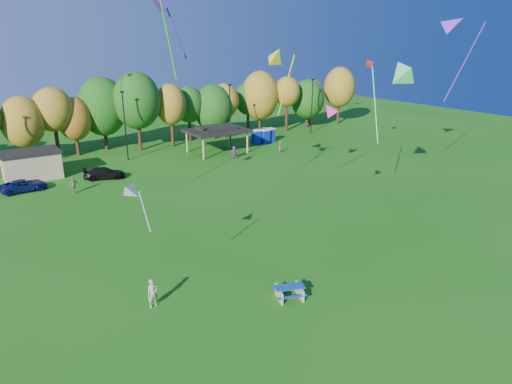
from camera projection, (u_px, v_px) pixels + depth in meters
ground at (312, 299)px, 28.63m from camera, size 160.00×160.00×0.00m
tree_line at (89, 112)px, 61.94m from camera, size 93.57×10.55×11.15m
lamp_posts at (125, 124)px, 59.54m from camera, size 64.50×0.25×9.09m
utility_building at (31, 165)px, 52.67m from camera, size 6.30×4.30×3.25m
pavilion at (217, 130)px, 64.06m from camera, size 8.20×6.20×3.77m
porta_potties at (264, 136)px, 70.63m from camera, size 3.75×1.68×2.18m
picnic_table at (289, 291)px, 28.61m from camera, size 2.30×2.11×0.81m
kite_flyer at (153, 293)px, 27.56m from camera, size 0.68×0.46×1.82m
car_c at (24, 185)px, 48.51m from camera, size 4.70×2.32×1.28m
car_d at (104, 173)px, 52.79m from camera, size 4.96×3.27×1.34m
far_person_1 at (280, 147)px, 64.76m from camera, size 0.69×0.65×1.59m
far_person_2 at (234, 152)px, 61.67m from camera, size 1.58×1.31×1.70m
far_person_4 at (73, 185)px, 47.70m from camera, size 1.10×0.61×1.78m
kite_2 at (329, 110)px, 32.87m from camera, size 1.56×1.70×1.36m
kite_4 at (157, 0)px, 28.85m from camera, size 2.97×1.69×4.68m
kite_5 at (455, 25)px, 44.89m from camera, size 3.05×5.17×8.75m
kite_8 at (402, 70)px, 39.10m from camera, size 3.34×4.98×8.02m
kite_9 at (129, 190)px, 25.74m from camera, size 1.94×1.91×3.48m
kite_13 at (369, 63)px, 55.70m from camera, size 1.56×1.23×1.47m
kite_14 at (276, 56)px, 35.60m from camera, size 1.56×3.40×5.55m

